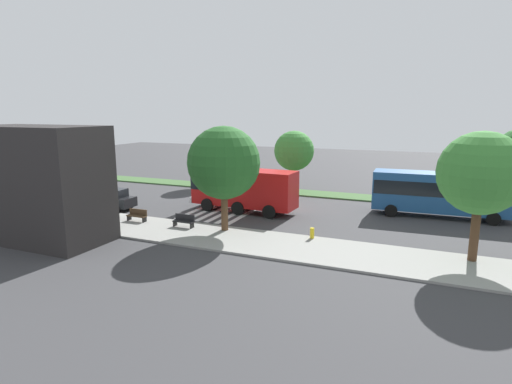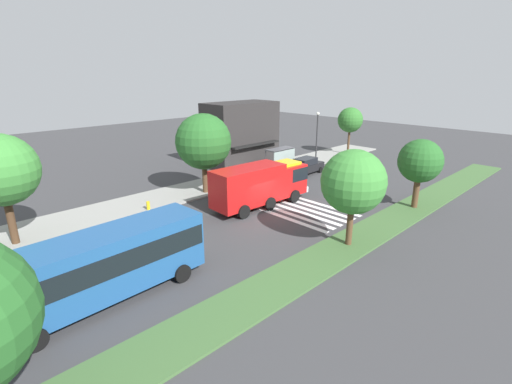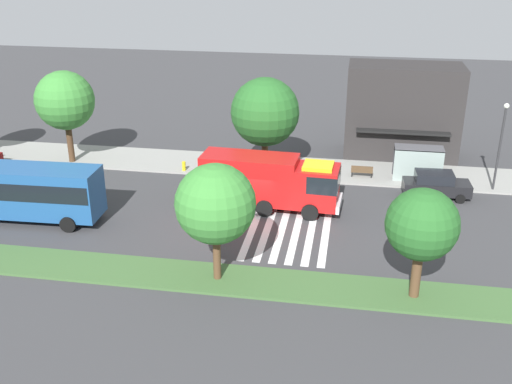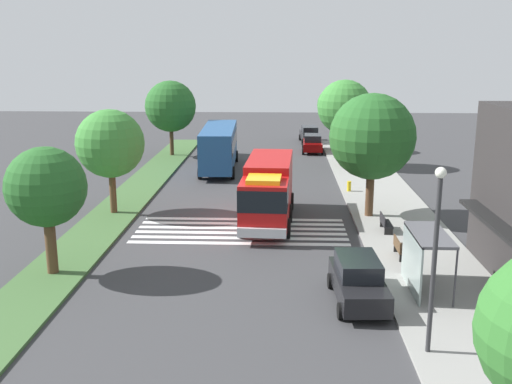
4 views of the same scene
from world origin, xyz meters
TOP-DOWN VIEW (x-y plane):
  - ground_plane at (0.00, 0.00)m, footprint 120.00×120.00m
  - sidewalk at (0.00, 9.04)m, footprint 60.00×5.06m
  - median_strip at (0.00, -8.01)m, footprint 60.00×3.00m
  - crosswalk at (2.58, 0.00)m, footprint 4.95×11.72m
  - fire_truck at (1.08, 1.46)m, footprint 9.30×3.15m
  - parked_car_east at (11.94, 5.31)m, footprint 4.61×2.20m
  - transit_bus at (-14.40, -2.93)m, footprint 10.51×3.15m
  - bus_stop_shelter at (10.89, 7.95)m, footprint 3.50×1.40m
  - bench_near_shelter at (6.89, 7.96)m, footprint 1.60×0.50m
  - bench_west_of_shelter at (2.71, 7.96)m, footprint 1.60×0.50m
  - street_lamp at (16.14, 7.11)m, footprint 0.36×0.36m
  - storefront_building at (9.86, 13.80)m, footprint 8.95×5.27m
  - sidewalk_tree_west at (-16.03, 7.51)m, footprint 4.56×4.56m
  - sidewalk_tree_center at (-0.39, 7.51)m, footprint 5.04×5.04m
  - sidewalk_tree_east at (23.96, 7.51)m, footprint 3.32×3.32m
  - median_tree_west at (-0.44, -8.01)m, footprint 4.09×4.09m
  - median_tree_center at (9.60, -8.01)m, footprint 3.52×3.52m
  - fire_hydrant at (-6.60, 7.01)m, footprint 0.28×0.28m

SIDE VIEW (x-z plane):
  - ground_plane at x=0.00m, z-range 0.00..0.00m
  - crosswalk at x=2.58m, z-range 0.00..0.01m
  - sidewalk at x=0.00m, z-range 0.00..0.14m
  - median_strip at x=0.00m, z-range 0.00..0.14m
  - fire_hydrant at x=-6.60m, z-range 0.14..0.84m
  - bench_near_shelter at x=6.89m, z-range 0.14..1.04m
  - bench_west_of_shelter at x=2.71m, z-range 0.14..1.04m
  - parked_car_east at x=11.94m, z-range 0.01..1.84m
  - bus_stop_shelter at x=10.89m, z-range 0.66..3.12m
  - fire_truck at x=1.08m, z-range 0.21..3.81m
  - transit_bus at x=-14.40m, z-range 0.33..3.90m
  - storefront_building at x=9.86m, z-range 0.00..7.49m
  - street_lamp at x=16.14m, z-range 0.70..6.94m
  - median_tree_center at x=9.60m, z-range 1.20..6.90m
  - median_tree_west at x=-0.44m, z-range 1.22..7.53m
  - sidewalk_tree_east at x=23.96m, z-range 1.59..7.86m
  - sidewalk_tree_center at x=-0.39m, z-range 1.25..8.55m
  - sidewalk_tree_west at x=-16.03m, z-range 1.46..8.71m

